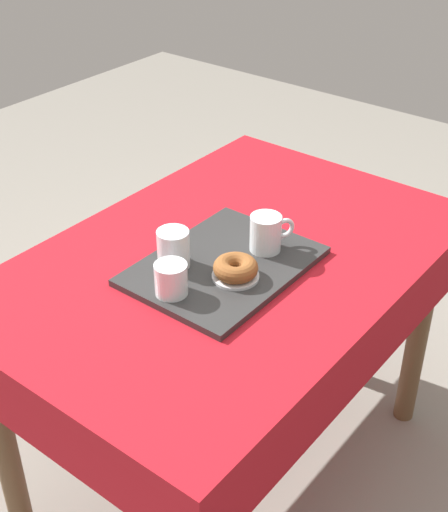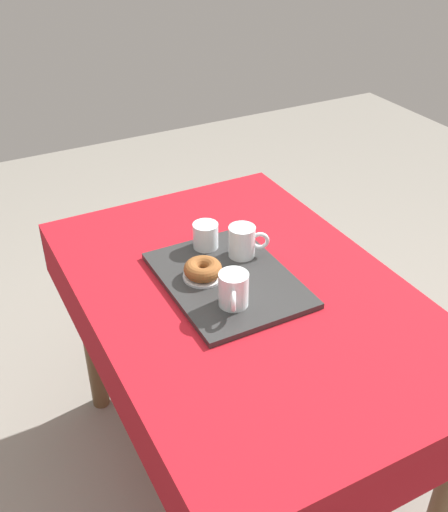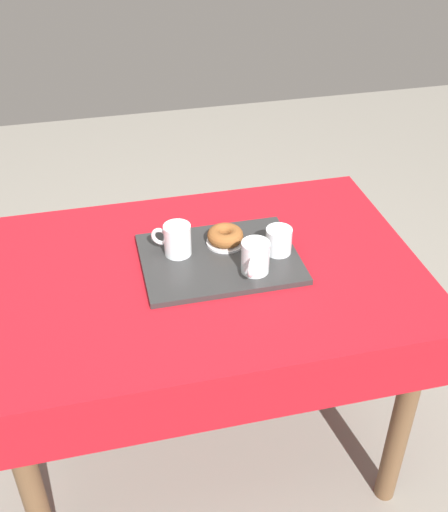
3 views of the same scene
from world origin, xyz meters
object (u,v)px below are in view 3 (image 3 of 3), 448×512
tea_mug_right (177,240)px  sugar_donut_left (225,235)px  water_glass_near (279,242)px  donut_plate_left (225,242)px  dining_table (202,299)px  serving_tray (220,259)px  tea_mug_left (255,258)px

tea_mug_right → sugar_donut_left: tea_mug_right is taller
water_glass_near → donut_plate_left: 0.16m
dining_table → water_glass_near: size_ratio=16.22×
dining_table → donut_plate_left: size_ratio=11.10×
dining_table → tea_mug_right: (-0.06, 0.07, 0.17)m
tea_mug_right → sugar_donut_left: bearing=6.5°
serving_tray → tea_mug_right: tea_mug_right is taller
tea_mug_left → tea_mug_right: same height
tea_mug_right → donut_plate_left: bearing=6.5°
sugar_donut_left → donut_plate_left: bearing=0.0°
dining_table → serving_tray: 0.13m
tea_mug_right → sugar_donut_left: (0.15, 0.02, -0.02)m
dining_table → tea_mug_right: 0.19m
sugar_donut_left → tea_mug_right: bearing=-173.5°
water_glass_near → sugar_donut_left: size_ratio=0.72×
water_glass_near → dining_table: bearing=-177.6°
donut_plate_left → tea_mug_left: bearing=-72.5°
serving_tray → water_glass_near: size_ratio=5.81×
serving_tray → tea_mug_left: 0.13m
dining_table → serving_tray: (0.06, 0.03, 0.12)m
serving_tray → sugar_donut_left: size_ratio=4.20×
dining_table → tea_mug_right: bearing=128.3°
tea_mug_left → donut_plate_left: bearing=107.5°
serving_tray → donut_plate_left: donut_plate_left is taller
serving_tray → tea_mug_left: size_ratio=3.95×
tea_mug_left → donut_plate_left: tea_mug_left is taller
donut_plate_left → sugar_donut_left: bearing=0.0°
serving_tray → tea_mug_right: bearing=159.0°
water_glass_near → tea_mug_right: bearing=168.0°
water_glass_near → tea_mug_left: bearing=-140.8°
donut_plate_left → tea_mug_right: bearing=-173.5°
tea_mug_right → donut_plate_left: 0.15m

